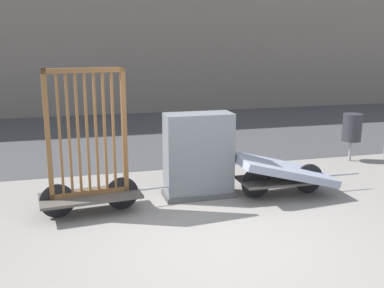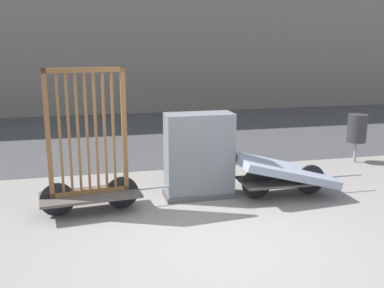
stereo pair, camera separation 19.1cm
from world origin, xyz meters
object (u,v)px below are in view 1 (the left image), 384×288
(bike_cart_with_mattress, at_px, (283,172))
(utility_cabinet, at_px, (198,158))
(bike_cart_with_bedframe, at_px, (89,167))
(trash_bin, at_px, (352,128))

(bike_cart_with_mattress, height_order, utility_cabinet, utility_cabinet)
(bike_cart_with_bedframe, distance_m, bike_cart_with_mattress, 3.15)
(bike_cart_with_mattress, relative_size, trash_bin, 2.19)
(bike_cart_with_bedframe, xyz_separation_m, trash_bin, (5.52, 1.64, 0.01))
(utility_cabinet, relative_size, trash_bin, 1.36)
(bike_cart_with_mattress, distance_m, utility_cabinet, 1.44)
(utility_cabinet, bearing_deg, trash_bin, 19.41)
(utility_cabinet, height_order, trash_bin, utility_cabinet)
(trash_bin, bearing_deg, bike_cart_with_mattress, -145.42)
(bike_cart_with_mattress, xyz_separation_m, trash_bin, (2.38, 1.64, 0.32))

